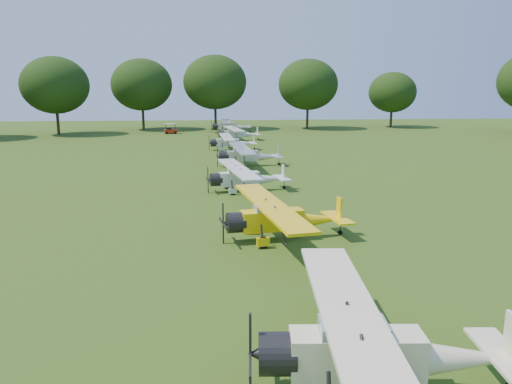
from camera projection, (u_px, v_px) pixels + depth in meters
ground at (250, 201)px, 33.71m from camera, size 160.00×160.00×0.00m
tree_belt at (304, 79)px, 32.47m from camera, size 137.36×130.27×14.52m
aircraft_1 at (377, 347)px, 12.41m from camera, size 6.96×11.09×2.18m
aircraft_2 at (281, 216)px, 25.05m from camera, size 6.59×10.43×2.05m
aircraft_3 at (245, 176)px, 36.57m from camera, size 6.13×9.70×1.90m
aircraft_4 at (247, 154)px, 47.96m from camera, size 6.35×10.12×1.99m
aircraft_5 at (231, 141)px, 59.77m from camera, size 5.76×9.17×1.81m
aircraft_6 at (237, 133)px, 70.04m from camera, size 6.09×9.65×1.89m
aircraft_7 at (230, 125)px, 82.17m from camera, size 6.58×10.45×2.07m
golf_cart at (170, 130)px, 80.09m from camera, size 2.09×1.50×1.63m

